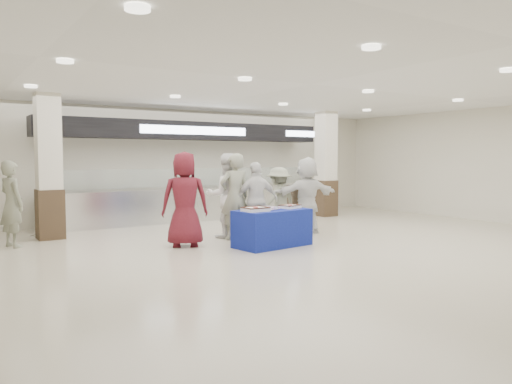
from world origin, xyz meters
TOP-DOWN VIEW (x-y plane):
  - ground at (0.00, 0.00)m, footprint 14.00×14.00m
  - serving_line at (0.00, 5.40)m, footprint 8.70×0.85m
  - column_left at (-4.00, 4.20)m, footprint 0.55×0.55m
  - column_right at (4.00, 4.20)m, footprint 0.55×0.55m
  - display_table at (-0.40, 0.74)m, footprint 1.63×0.97m
  - sheet_cake_left at (-0.85, 0.67)m, footprint 0.49×0.39m
  - sheet_cake_right at (0.08, 0.78)m, footprint 0.46×0.40m
  - cupcake_tray at (-0.44, 0.78)m, footprint 0.45×0.40m
  - civilian_maroon at (-1.89, 1.69)m, footprint 1.10×0.93m
  - soldier_a at (-0.59, 1.91)m, footprint 0.73×0.52m
  - chef_tall at (-0.62, 2.24)m, footprint 1.09×0.95m
  - chef_short at (-0.14, 1.73)m, footprint 1.06×0.61m
  - soldier_b at (0.77, 2.15)m, footprint 1.11×0.77m
  - civilian_white at (1.30, 1.76)m, footprint 1.75×0.84m
  - soldier_bg at (-4.84, 3.52)m, footprint 0.62×0.75m

SIDE VIEW (x-z plane):
  - ground at x=0.00m, z-range 0.00..0.00m
  - display_table at x=-0.40m, z-range 0.00..0.75m
  - cupcake_tray at x=-0.44m, z-range 0.75..0.81m
  - soldier_b at x=0.77m, z-range 0.00..1.57m
  - sheet_cake_right at x=0.08m, z-range 0.75..0.84m
  - sheet_cake_left at x=-0.85m, z-range 0.75..0.85m
  - chef_short at x=-0.14m, z-range 0.00..1.70m
  - soldier_bg at x=-4.84m, z-range 0.00..1.75m
  - civilian_white at x=1.30m, z-range 0.00..1.82m
  - soldier_a at x=-0.59m, z-range 0.00..1.89m
  - chef_tall at x=-0.62m, z-range 0.00..1.89m
  - civilian_maroon at x=-1.89m, z-range 0.00..1.93m
  - serving_line at x=0.00m, z-range -0.24..2.56m
  - column_left at x=-4.00m, z-range -0.07..3.13m
  - column_right at x=4.00m, z-range -0.07..3.13m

